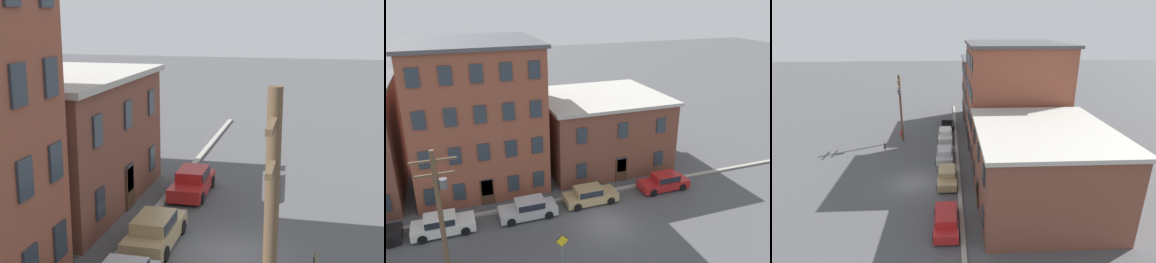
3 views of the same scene
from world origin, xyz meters
TOP-DOWN VIEW (x-y plane):
  - ground_plane at (0.00, 0.00)m, footprint 200.00×200.00m
  - kerb_strip at (0.00, 4.50)m, footprint 56.00×0.36m
  - apartment_far at (4.13, 11.11)m, footprint 12.08×10.74m
  - car_tan at (-0.00, 3.34)m, footprint 4.40×1.92m
  - car_red at (7.02, 3.29)m, footprint 4.40×1.92m

SIDE VIEW (x-z plane):
  - ground_plane at x=0.00m, z-range 0.00..0.00m
  - kerb_strip at x=0.00m, z-range 0.00..0.16m
  - car_tan at x=0.00m, z-range 0.03..1.46m
  - car_red at x=7.02m, z-range 0.03..1.46m
  - apartment_far at x=4.13m, z-range 0.01..6.95m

